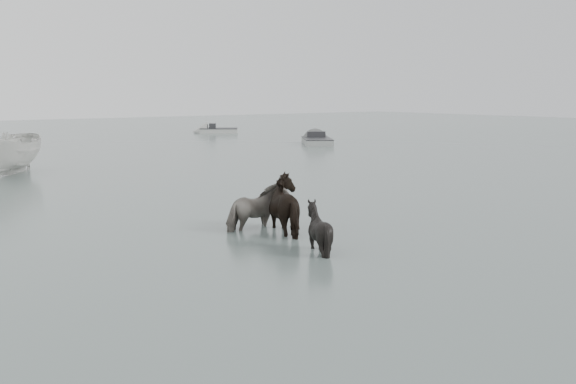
{
  "coord_description": "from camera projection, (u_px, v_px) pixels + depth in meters",
  "views": [
    {
      "loc": [
        -9.71,
        -11.39,
        3.26
      ],
      "look_at": [
        -0.0,
        1.35,
        1.0
      ],
      "focal_mm": 45.0,
      "sensor_mm": 36.0,
      "label": 1
    }
  ],
  "objects": [
    {
      "name": "ground",
      "position": [
        327.0,
        246.0,
        15.26
      ],
      "size": [
        140.0,
        140.0,
        0.0
      ],
      "primitive_type": "plane",
      "color": "#4A5852",
      "rests_on": "ground"
    },
    {
      "name": "pony_pinto",
      "position": [
        257.0,
        199.0,
        17.11
      ],
      "size": [
        1.8,
        1.11,
        1.41
      ],
      "primitive_type": "imported",
      "rotation": [
        0.0,
        0.0,
        1.79
      ],
      "color": "black",
      "rests_on": "ground"
    },
    {
      "name": "pony_dark",
      "position": [
        293.0,
        195.0,
        16.78
      ],
      "size": [
        1.58,
        1.8,
        1.68
      ],
      "primitive_type": "imported",
      "rotation": [
        0.0,
        0.0,
        1.67
      ],
      "color": "black",
      "rests_on": "ground"
    },
    {
      "name": "pony_black",
      "position": [
        318.0,
        219.0,
        14.74
      ],
      "size": [
        1.51,
        1.44,
        1.31
      ],
      "primitive_type": "imported",
      "rotation": [
        0.0,
        0.0,
        1.97
      ],
      "color": "black",
      "rests_on": "ground"
    },
    {
      "name": "boat_small",
      "position": [
        9.0,
        152.0,
        27.93
      ],
      "size": [
        4.33,
        4.74,
        1.81
      ],
      "primitive_type": "imported",
      "rotation": [
        0.0,
        0.0,
        -0.69
      ],
      "color": "beige",
      "rests_on": "ground"
    },
    {
      "name": "skiff_port",
      "position": [
        317.0,
        138.0,
        43.88
      ],
      "size": [
        4.35,
        5.36,
        0.75
      ],
      "primitive_type": null,
      "rotation": [
        0.0,
        0.0,
        0.98
      ],
      "color": "gray",
      "rests_on": "ground"
    },
    {
      "name": "skiff_star",
      "position": [
        219.0,
        128.0,
        55.48
      ],
      "size": [
        4.2,
        3.57,
        0.75
      ],
      "primitive_type": null,
      "rotation": [
        0.0,
        0.0,
        2.55
      ],
      "color": "#AFAFAA",
      "rests_on": "ground"
    }
  ]
}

